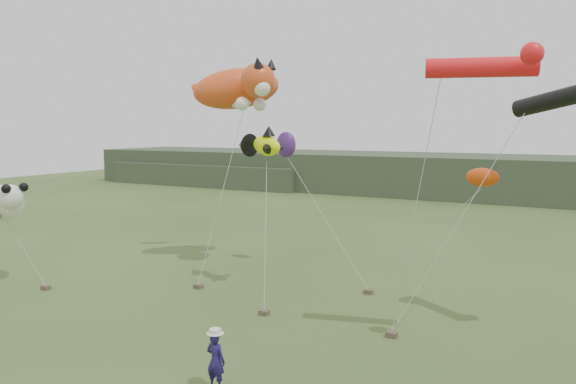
% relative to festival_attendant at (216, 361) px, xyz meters
% --- Properties ---
extents(ground, '(120.00, 120.00, 0.00)m').
position_rel_festival_attendant_xyz_m(ground, '(-1.55, 1.08, -0.77)').
color(ground, '#385123').
rests_on(ground, ground).
extents(headland, '(90.00, 13.00, 4.00)m').
position_rel_festival_attendant_xyz_m(headland, '(-4.66, 45.77, 1.15)').
color(headland, '#2D3D28').
rests_on(headland, ground).
extents(festival_attendant, '(0.57, 0.39, 1.54)m').
position_rel_festival_attendant_xyz_m(festival_attendant, '(0.00, 0.00, 0.00)').
color(festival_attendant, '#1C144D').
rests_on(festival_attendant, ground).
extents(sandbag_anchors, '(14.86, 6.24, 0.18)m').
position_rel_festival_attendant_xyz_m(sandbag_anchors, '(-3.25, 6.45, -0.68)').
color(sandbag_anchors, brown).
rests_on(sandbag_anchors, ground).
extents(cat_kite, '(5.77, 4.53, 2.60)m').
position_rel_festival_attendant_xyz_m(cat_kite, '(-6.94, 11.85, 7.97)').
color(cat_kite, '#D6481A').
rests_on(cat_kite, ground).
extents(fish_kite, '(2.70, 1.77, 1.32)m').
position_rel_festival_attendant_xyz_m(fish_kite, '(-4.02, 8.70, 5.32)').
color(fish_kite, '#EAFF05').
rests_on(fish_kite, ground).
extents(tube_kites, '(5.37, 4.73, 1.99)m').
position_rel_festival_attendant_xyz_m(tube_kites, '(6.59, 7.38, 7.42)').
color(tube_kites, black).
rests_on(tube_kites, ground).
extents(panda_kite, '(2.83, 1.83, 1.76)m').
position_rel_festival_attendant_xyz_m(panda_kite, '(-14.30, 3.95, 2.77)').
color(panda_kite, white).
rests_on(panda_kite, ground).
extents(misc_kites, '(10.85, 3.87, 1.89)m').
position_rel_festival_attendant_xyz_m(misc_kites, '(-1.23, 11.42, 4.85)').
color(misc_kites, '#D43E09').
rests_on(misc_kites, ground).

